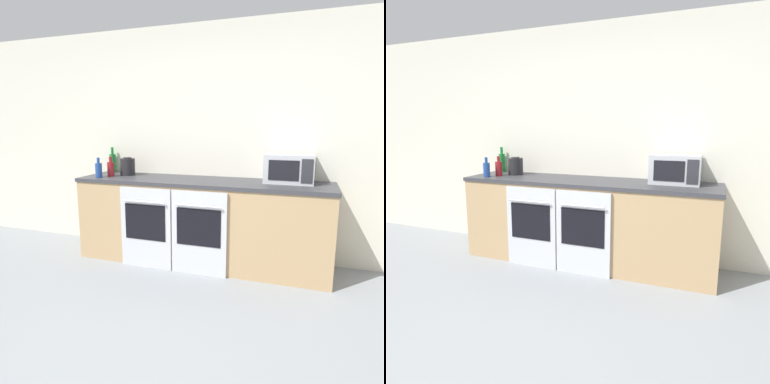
{
  "view_description": "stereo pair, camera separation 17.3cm",
  "coord_description": "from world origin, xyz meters",
  "views": [
    {
      "loc": [
        1.08,
        -1.58,
        1.48
      ],
      "look_at": [
        -0.1,
        1.88,
        0.78
      ],
      "focal_mm": 32.0,
      "sensor_mm": 36.0,
      "label": 1
    },
    {
      "loc": [
        1.24,
        -1.52,
        1.48
      ],
      "look_at": [
        -0.1,
        1.88,
        0.78
      ],
      "focal_mm": 32.0,
      "sensor_mm": 36.0,
      "label": 2
    }
  ],
  "objects": [
    {
      "name": "bottle_blue",
      "position": [
        -1.15,
        1.68,
        1.01
      ],
      "size": [
        0.08,
        0.08,
        0.22
      ],
      "color": "#234793",
      "rests_on": "counter_back"
    },
    {
      "name": "bottle_green",
      "position": [
        -1.25,
        2.14,
        1.04
      ],
      "size": [
        0.08,
        0.08,
        0.31
      ],
      "color": "#19722D",
      "rests_on": "counter_back"
    },
    {
      "name": "ground_plane",
      "position": [
        0.0,
        0.0,
        0.0
      ],
      "size": [
        16.0,
        16.0,
        0.0
      ],
      "primitive_type": "plane",
      "color": "gray"
    },
    {
      "name": "kettle",
      "position": [
        -0.94,
        1.96,
        1.02
      ],
      "size": [
        0.18,
        0.18,
        0.21
      ],
      "color": "#232326",
      "rests_on": "counter_back"
    },
    {
      "name": "bottle_red",
      "position": [
        -1.07,
        1.81,
        1.01
      ],
      "size": [
        0.08,
        0.08,
        0.23
      ],
      "color": "maroon",
      "rests_on": "counter_back"
    },
    {
      "name": "oven_right",
      "position": [
        0.08,
        1.54,
        0.44
      ],
      "size": [
        0.57,
        0.06,
        0.86
      ],
      "color": "silver",
      "rests_on": "ground_plane"
    },
    {
      "name": "wall_back",
      "position": [
        0.0,
        2.23,
        1.3
      ],
      "size": [
        10.0,
        0.06,
        2.6
      ],
      "color": "silver",
      "rests_on": "ground_plane"
    },
    {
      "name": "counter_back",
      "position": [
        0.0,
        1.88,
        0.46
      ],
      "size": [
        2.73,
        0.67,
        0.92
      ],
      "color": "tan",
      "rests_on": "ground_plane"
    },
    {
      "name": "oven_left",
      "position": [
        -0.5,
        1.54,
        0.44
      ],
      "size": [
        0.57,
        0.06,
        0.86
      ],
      "color": "silver",
      "rests_on": "ground_plane"
    },
    {
      "name": "microwave",
      "position": [
        0.9,
        2.0,
        1.07
      ],
      "size": [
        0.48,
        0.35,
        0.29
      ],
      "color": "#B7BABF",
      "rests_on": "counter_back"
    }
  ]
}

